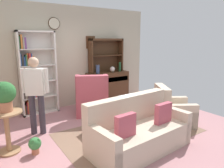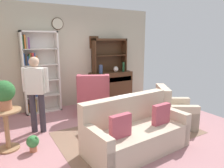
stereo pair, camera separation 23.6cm
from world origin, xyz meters
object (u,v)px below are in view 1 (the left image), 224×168
object	(u,v)px
potted_plant_small	(35,145)
person_reading	(36,90)
couch_floral	(138,132)
vase_tall	(98,69)
bookshelf	(35,74)
sideboard	(108,85)
plant_stand	(7,128)
potted_plant_large	(4,94)
vase_round	(112,69)
armchair_floral	(172,112)
wingback_chair	(92,100)
coffee_table	(109,114)
sideboard_hutch	(106,51)
bottle_wine	(120,67)
book_stack	(108,112)

from	to	relation	value
potted_plant_small	person_reading	size ratio (longest dim) A/B	0.19
couch_floral	vase_tall	bearing A→B (deg)	75.08
bookshelf	sideboard	bearing A→B (deg)	-2.27
potted_plant_small	person_reading	world-z (taller)	person_reading
plant_stand	potted_plant_small	world-z (taller)	plant_stand
couch_floral	plant_stand	distance (m)	2.21
potted_plant_large	vase_tall	bearing A→B (deg)	30.73
vase_round	sideboard	bearing A→B (deg)	152.83
armchair_floral	wingback_chair	distance (m)	1.98
couch_floral	person_reading	world-z (taller)	person_reading
sideboard	vase_round	xyz separation A→B (m)	(0.13, -0.07, 0.50)
vase_round	coffee_table	distance (m)	2.27
armchair_floral	coffee_table	distance (m)	1.48
potted_plant_large	person_reading	world-z (taller)	person_reading
vase_round	armchair_floral	size ratio (longest dim) A/B	0.16
sideboard_hutch	person_reading	world-z (taller)	sideboard_hutch
potted_plant_small	armchair_floral	bearing A→B (deg)	-7.45
potted_plant_small	potted_plant_large	bearing A→B (deg)	139.10
sideboard_hutch	potted_plant_small	size ratio (longest dim) A/B	3.78
sideboard_hutch	potted_plant_small	xyz separation A→B (m)	(-2.66, -2.05, -1.39)
bookshelf	coffee_table	xyz separation A→B (m)	(1.00, -1.92, -0.68)
bottle_wine	armchair_floral	distance (m)	2.37
bookshelf	sideboard_hutch	world-z (taller)	bookshelf
sideboard_hutch	bottle_wine	size ratio (longest dim) A/B	3.76
bookshelf	vase_tall	world-z (taller)	bookshelf
sideboard_hutch	potted_plant_small	world-z (taller)	sideboard_hutch
bookshelf	armchair_floral	size ratio (longest dim) A/B	1.99
person_reading	vase_tall	bearing A→B (deg)	28.34
sideboard	coffee_table	world-z (taller)	sideboard
sideboard	potted_plant_large	size ratio (longest dim) A/B	2.60
couch_floral	book_stack	distance (m)	0.84
couch_floral	book_stack	bearing A→B (deg)	97.24
vase_tall	wingback_chair	distance (m)	1.12
potted_plant_large	person_reading	xyz separation A→B (m)	(0.60, 0.47, -0.11)
sideboard	wingback_chair	xyz separation A→B (m)	(-0.96, -0.78, -0.13)
sideboard	plant_stand	distance (m)	3.43
vase_tall	person_reading	world-z (taller)	person_reading
sideboard_hutch	potted_plant_large	size ratio (longest dim) A/B	2.20
vase_tall	book_stack	bearing A→B (deg)	-113.93
vase_tall	potted_plant_large	size ratio (longest dim) A/B	0.49
sideboard	person_reading	distance (m)	2.71
bottle_wine	wingback_chair	bearing A→B (deg)	-152.95
potted_plant_small	coffee_table	bearing A→B (deg)	4.02
sideboard_hutch	plant_stand	xyz separation A→B (m)	(-3.02, -1.75, -1.11)
vase_round	book_stack	bearing A→B (deg)	-125.84
sideboard	vase_round	world-z (taller)	vase_round
couch_floral	coffee_table	size ratio (longest dim) A/B	2.33
potted_plant_small	book_stack	world-z (taller)	book_stack
plant_stand	person_reading	distance (m)	0.90
bookshelf	wingback_chair	xyz separation A→B (m)	(1.16, -0.86, -0.65)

